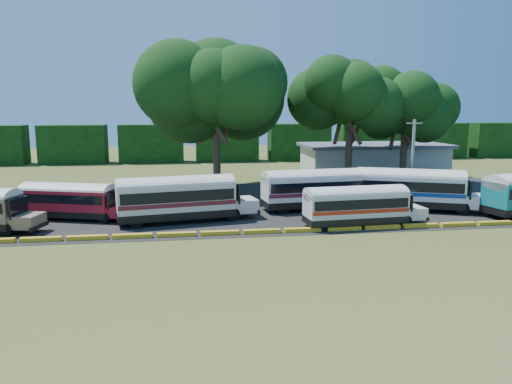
{
  "coord_description": "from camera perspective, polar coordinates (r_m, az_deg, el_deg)",
  "views": [
    {
      "loc": [
        -6.78,
        -33.11,
        9.04
      ],
      "look_at": [
        -1.2,
        6.0,
        2.14
      ],
      "focal_mm": 35.0,
      "sensor_mm": 36.0,
      "label": 1
    }
  ],
  "objects": [
    {
      "name": "tree_center",
      "position": [
        58.19,
        10.76,
        11.07
      ],
      "size": [
        10.06,
        10.06,
        14.14
      ],
      "color": "#36261B",
      "rests_on": "ground"
    },
    {
      "name": "treeline_backdrop",
      "position": [
        81.62,
        -3.35,
        5.65
      ],
      "size": [
        130.0,
        4.0,
        6.0
      ],
      "color": "black",
      "rests_on": "ground"
    },
    {
      "name": "ground",
      "position": [
        34.98,
        3.34,
        -5.08
      ],
      "size": [
        160.0,
        160.0,
        0.0
      ],
      "primitive_type": "plane",
      "color": "#384A18",
      "rests_on": "ground"
    },
    {
      "name": "asphalt_strip",
      "position": [
        46.66,
        1.63,
        -1.25
      ],
      "size": [
        64.0,
        24.0,
        0.02
      ],
      "primitive_type": "cube",
      "color": "black",
      "rests_on": "ground"
    },
    {
      "name": "bus_red",
      "position": [
        42.36,
        -20.45,
        -0.72
      ],
      "size": [
        9.19,
        4.84,
        2.94
      ],
      "rotation": [
        0.0,
        0.0,
        -0.31
      ],
      "color": "black",
      "rests_on": "ground"
    },
    {
      "name": "curb",
      "position": [
        35.89,
        3.03,
        -4.44
      ],
      "size": [
        53.7,
        0.45,
        0.3
      ],
      "color": "gold",
      "rests_on": "ground"
    },
    {
      "name": "bus_cream_east",
      "position": [
        43.69,
        6.87,
        0.58
      ],
      "size": [
        11.02,
        3.75,
        3.55
      ],
      "rotation": [
        0.0,
        0.0,
        0.1
      ],
      "color": "black",
      "rests_on": "ground"
    },
    {
      "name": "bus_white_blue",
      "position": [
        45.33,
        17.44,
        0.57
      ],
      "size": [
        11.18,
        6.77,
        3.62
      ],
      "rotation": [
        0.0,
        0.0,
        -0.4
      ],
      "color": "black",
      "rests_on": "ground"
    },
    {
      "name": "terminal_building",
      "position": [
        68.16,
        13.27,
        3.74
      ],
      "size": [
        19.0,
        9.0,
        4.0
      ],
      "color": "beige",
      "rests_on": "ground"
    },
    {
      "name": "utility_pole",
      "position": [
        52.52,
        17.47,
        3.88
      ],
      "size": [
        1.6,
        0.3,
        7.65
      ],
      "color": "gray",
      "rests_on": "ground"
    },
    {
      "name": "tree_east",
      "position": [
        60.83,
        16.75,
        9.27
      ],
      "size": [
        8.77,
        8.77,
        12.07
      ],
      "color": "#36261B",
      "rests_on": "ground"
    },
    {
      "name": "tree_west",
      "position": [
        52.93,
        -4.61,
        12.17
      ],
      "size": [
        12.66,
        12.66,
        15.83
      ],
      "color": "#36261B",
      "rests_on": "ground"
    },
    {
      "name": "bus_white_red",
      "position": [
        38.17,
        11.6,
        -1.32
      ],
      "size": [
        9.52,
        3.04,
        3.08
      ],
      "rotation": [
        0.0,
        0.0,
        0.08
      ],
      "color": "black",
      "rests_on": "ground"
    },
    {
      "name": "bus_cream_west",
      "position": [
        39.25,
        -8.79,
        -0.47
      ],
      "size": [
        11.31,
        4.63,
        3.62
      ],
      "rotation": [
        0.0,
        0.0,
        0.18
      ],
      "color": "black",
      "rests_on": "ground"
    }
  ]
}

